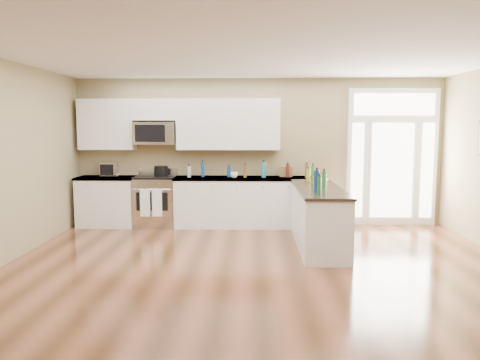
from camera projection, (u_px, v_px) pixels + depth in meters
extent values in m
plane|color=#4C2B15|center=(262.00, 297.00, 5.21)|extent=(8.00, 8.00, 0.00)
plane|color=#988960|center=(258.00, 152.00, 9.02)|extent=(7.00, 0.00, 7.00)
plane|color=#988960|center=(298.00, 338.00, 1.07)|extent=(7.00, 0.00, 7.00)
plane|color=white|center=(263.00, 39.00, 4.89)|extent=(8.00, 8.00, 0.00)
cube|color=white|center=(108.00, 202.00, 8.90)|extent=(1.06, 0.62, 0.90)
cube|color=black|center=(108.00, 223.00, 8.94)|extent=(1.02, 0.52, 0.10)
cube|color=black|center=(107.00, 178.00, 8.84)|extent=(1.10, 0.66, 0.04)
cube|color=white|center=(250.00, 203.00, 8.82)|extent=(2.81, 0.62, 0.90)
cube|color=black|center=(250.00, 224.00, 8.87)|extent=(2.77, 0.52, 0.10)
cube|color=black|center=(250.00, 178.00, 8.77)|extent=(2.85, 0.66, 0.04)
cube|color=white|center=(318.00, 218.00, 7.35)|extent=(0.65, 2.28, 0.90)
cube|color=black|center=(318.00, 243.00, 7.40)|extent=(0.61, 2.18, 0.10)
cube|color=black|center=(319.00, 189.00, 7.30)|extent=(0.69, 2.32, 0.04)
cube|color=white|center=(107.00, 124.00, 8.87)|extent=(1.04, 0.33, 0.95)
cube|color=white|center=(228.00, 124.00, 8.81)|extent=(1.94, 0.33, 0.95)
cube|color=white|center=(155.00, 110.00, 8.82)|extent=(0.82, 0.33, 0.40)
cube|color=silver|center=(155.00, 133.00, 8.83)|extent=(0.78, 0.40, 0.42)
cube|color=black|center=(150.00, 133.00, 8.63)|extent=(0.56, 0.01, 0.32)
cube|color=white|center=(392.00, 157.00, 8.92)|extent=(1.70, 0.08, 2.60)
cube|color=white|center=(392.00, 171.00, 8.90)|extent=(0.78, 0.02, 1.80)
cube|color=white|center=(357.00, 171.00, 8.92)|extent=(0.22, 0.02, 1.80)
cube|color=white|center=(427.00, 171.00, 8.88)|extent=(0.22, 0.02, 1.80)
cube|color=white|center=(395.00, 104.00, 8.76)|extent=(1.50, 0.02, 0.40)
cube|color=silver|center=(156.00, 202.00, 8.87)|extent=(0.76, 0.63, 0.92)
cube|color=black|center=(155.00, 177.00, 8.82)|extent=(0.76, 0.60, 0.03)
cube|color=silver|center=(158.00, 172.00, 9.11)|extent=(0.76, 0.04, 0.14)
cube|color=black|center=(152.00, 202.00, 8.55)|extent=(0.58, 0.01, 0.34)
cylinder|color=silver|center=(151.00, 190.00, 8.50)|extent=(0.70, 0.02, 0.02)
cube|color=white|center=(145.00, 203.00, 8.52)|extent=(0.18, 0.02, 0.50)
cube|color=white|center=(157.00, 203.00, 8.51)|extent=(0.18, 0.02, 0.50)
cylinder|color=black|center=(161.00, 170.00, 8.91)|extent=(0.28, 0.28, 0.20)
cube|color=silver|center=(109.00, 169.00, 8.97)|extent=(0.34, 0.29, 0.27)
cube|color=brown|center=(286.00, 171.00, 8.87)|extent=(0.25, 0.19, 0.20)
imported|color=white|center=(115.00, 175.00, 8.96)|extent=(0.22, 0.22, 0.04)
imported|color=white|center=(323.00, 180.00, 7.98)|extent=(0.25, 0.25, 0.06)
imported|color=white|center=(234.00, 175.00, 8.64)|extent=(0.17, 0.17, 0.11)
cylinder|color=#19591E|center=(324.00, 179.00, 7.39)|extent=(0.07, 0.07, 0.24)
cylinder|color=navy|center=(229.00, 172.00, 8.78)|extent=(0.07, 0.07, 0.19)
cylinder|color=brown|center=(307.00, 171.00, 8.65)|extent=(0.08, 0.08, 0.25)
cylinder|color=olive|center=(308.00, 175.00, 8.04)|extent=(0.07, 0.07, 0.22)
cylinder|color=#26727F|center=(264.00, 170.00, 8.71)|extent=(0.08, 0.08, 0.29)
cylinder|color=#591919|center=(288.00, 171.00, 8.74)|extent=(0.07, 0.07, 0.24)
cylinder|color=#B2B2B7|center=(189.00, 172.00, 8.75)|extent=(0.07, 0.07, 0.21)
cylinder|color=navy|center=(317.00, 181.00, 6.75)|extent=(0.08, 0.08, 0.32)
cylinder|color=#3F7226|center=(313.00, 175.00, 7.74)|extent=(0.06, 0.06, 0.30)
cylinder|color=#19591E|center=(319.00, 186.00, 6.45)|extent=(0.06, 0.06, 0.27)
cylinder|color=navy|center=(203.00, 169.00, 8.81)|extent=(0.06, 0.06, 0.28)
cylinder|color=brown|center=(245.00, 171.00, 8.72)|extent=(0.06, 0.06, 0.22)
cylinder|color=olive|center=(316.00, 182.00, 7.10)|extent=(0.08, 0.08, 0.20)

